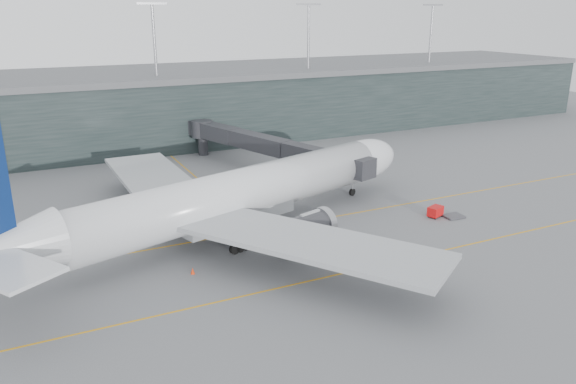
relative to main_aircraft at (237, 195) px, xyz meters
name	(u,v)px	position (x,y,z in m)	size (l,w,h in m)	color
ground	(212,226)	(-2.29, 3.76, -5.25)	(320.00, 320.00, 0.00)	#535458
taxiline_a	(222,237)	(-2.29, -0.24, -5.24)	(160.00, 0.25, 0.02)	#CA8B13
taxiline_b	(274,289)	(-2.29, -16.24, -5.24)	(160.00, 0.25, 0.02)	#CA8B13
taxiline_lead_main	(202,183)	(2.71, 23.76, -5.24)	(0.25, 60.00, 0.02)	#CA8B13
terminal	(126,107)	(-2.30, 61.76, 2.37)	(240.00, 36.00, 29.00)	black
main_aircraft	(237,195)	(0.00, 0.00, 0.00)	(65.24, 60.04, 18.69)	silver
jet_bridge	(263,141)	(15.66, 27.67, 0.00)	(17.30, 44.76, 7.00)	#27282C
gse_cart	(435,211)	(27.31, -6.55, -4.39)	(2.60, 2.11, 1.53)	red
baggage_dolly	(453,216)	(29.55, -7.82, -5.08)	(2.70, 2.16, 0.27)	#3A393E
uld_a	(164,201)	(-6.08, 14.58, -4.36)	(2.28, 2.08, 1.68)	#313136
uld_b	(164,199)	(-5.97, 15.57, -4.35)	(2.07, 1.75, 1.71)	#313136
uld_c	(195,198)	(-1.70, 13.56, -4.26)	(2.40, 2.11, 1.87)	#313136
cone_nose	(440,206)	(30.46, -4.00, -4.94)	(0.39, 0.39, 0.62)	#D1440B
cone_wing_stbd	(325,264)	(5.20, -13.87, -4.89)	(0.45, 0.45, 0.72)	red
cone_wing_port	(244,189)	(7.36, 16.35, -4.87)	(0.47, 0.47, 0.75)	#F5580D
cone_tail	(193,271)	(-8.91, -9.03, -4.87)	(0.48, 0.48, 0.76)	red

